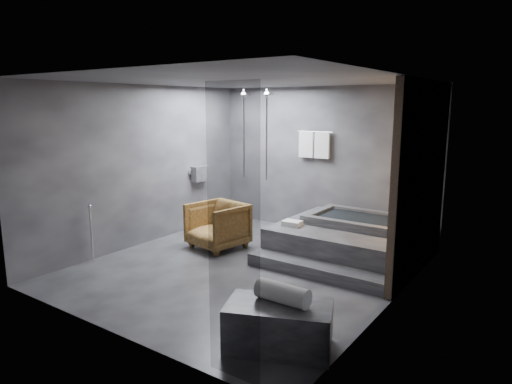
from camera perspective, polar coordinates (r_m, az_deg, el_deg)
The scene contains 7 objects.
room at distance 6.69m, azimuth 2.73°, elevation 4.62°, with size 5.00×5.04×2.82m.
tub_deck at distance 7.75m, azimuth 11.57°, elevation -5.92°, with size 2.20×2.00×0.50m, color #2D2D30.
tub_step at distance 6.78m, azimuth 7.48°, elevation -9.67°, with size 2.20×0.36×0.18m, color #2D2D30.
concrete_bench at distance 4.84m, azimuth 2.85°, elevation -16.44°, with size 1.06×0.58×0.48m, color #323234.
driftwood_chair at distance 7.96m, azimuth -4.83°, elevation -4.17°, with size 0.85×0.88×0.80m, color #492F12.
rolled_towel at distance 4.73m, azimuth 3.33°, elevation -12.53°, with size 0.21×0.21×0.57m, color white.
deck_towel at distance 7.54m, azimuth 4.54°, elevation -3.91°, with size 0.30×0.22×0.08m, color silver.
Camera 1 is at (3.94, -5.39, 2.46)m, focal length 32.00 mm.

